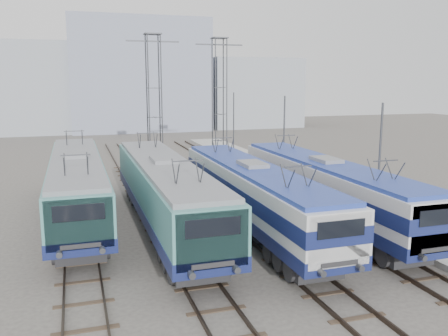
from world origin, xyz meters
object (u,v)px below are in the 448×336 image
catenary_tower_west (154,98)px  safety_cone (441,244)px  locomotive_center_right (253,191)px  locomotive_far_left (77,183)px  mast_mid (284,142)px  locomotive_far_right (327,185)px  locomotive_center_left (165,190)px  mast_rear (234,127)px  mast_front (379,169)px  catenary_tower_east (219,97)px

catenary_tower_west → safety_cone: (9.35, -24.01, -6.05)m
locomotive_center_right → locomotive_far_left: bearing=150.8°
mast_mid → locomotive_far_right: bearing=-100.6°
locomotive_center_left → mast_rear: (10.85, 20.41, 1.16)m
safety_cone → locomotive_center_left: bearing=146.8°
locomotive_center_left → mast_rear: bearing=62.0°
locomotive_far_left → locomotive_center_left: bearing=-37.5°
locomotive_center_right → mast_mid: mast_mid is taller
safety_cone → mast_front: bearing=100.6°
mast_rear → mast_mid: bearing=-90.0°
locomotive_far_left → mast_front: mast_front is taller
locomotive_far_left → catenary_tower_west: (6.75, 12.96, 4.33)m
mast_mid → safety_cone: (0.75, -16.01, -2.90)m
locomotive_far_right → locomotive_center_left: bearing=170.9°
locomotive_center_left → locomotive_center_right: bearing=-19.3°
mast_mid → safety_cone: 16.29m
locomotive_far_left → mast_rear: 22.91m
locomotive_center_right → mast_front: size_ratio=2.55×
locomotive_center_left → locomotive_far_right: 9.11m
locomotive_center_right → catenary_tower_west: bearing=97.1°
locomotive_center_right → mast_mid: (6.35, 9.98, 1.22)m
catenary_tower_east → mast_front: catenary_tower_east is taller
catenary_tower_east → mast_rear: catenary_tower_east is taller
mast_front → mast_mid: same height
locomotive_center_right → catenary_tower_west: catenary_tower_west is taller
locomotive_far_right → mast_rear: bearing=85.2°
locomotive_center_right → mast_mid: 11.89m
catenary_tower_west → catenary_tower_east: same height
mast_rear → safety_cone: bearing=-88.5°
locomotive_far_right → catenary_tower_west: 19.57m
locomotive_center_left → mast_front: size_ratio=2.69×
locomotive_center_right → locomotive_far_right: (4.50, 0.14, -0.00)m
locomotive_far_left → locomotive_far_right: (13.50, -4.89, -0.04)m
locomotive_far_left → locomotive_far_right: size_ratio=1.05×
catenary_tower_west → mast_front: 22.00m
catenary_tower_west → mast_rear: 9.99m
mast_mid → locomotive_center_left: bearing=-142.2°
locomotive_far_left → catenary_tower_west: 15.24m
locomotive_far_left → catenary_tower_east: (13.25, 14.96, 4.33)m
safety_cone → mast_rear: bearing=91.5°
locomotive_center_left → catenary_tower_east: (8.75, 18.41, 4.30)m
locomotive_center_left → mast_front: mast_front is taller
locomotive_center_right → catenary_tower_west: 18.64m
locomotive_far_left → safety_cone: 19.61m
locomotive_center_left → locomotive_far_left: bearing=142.5°
mast_front → catenary_tower_east: bearing=95.5°
mast_rear → safety_cone: mast_rear is taller
locomotive_far_left → mast_mid: mast_mid is taller
mast_rear → safety_cone: (0.75, -28.01, -2.90)m
safety_cone → mast_mid: bearing=92.7°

